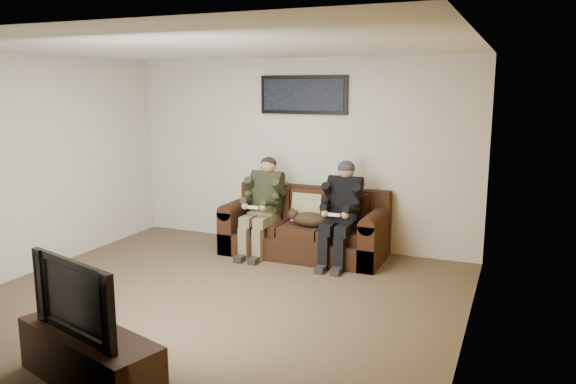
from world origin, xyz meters
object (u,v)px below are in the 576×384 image
at_px(person_right, 342,207).
at_px(television, 85,295).
at_px(framed_poster, 303,95).
at_px(sofa, 306,230).
at_px(person_left, 263,200).
at_px(cat, 308,219).
at_px(tv_stand, 90,358).

height_order(person_right, television, person_right).
distance_m(person_right, framed_poster, 1.67).
distance_m(sofa, person_right, 0.70).
bearing_deg(person_left, person_right, 0.02).
xyz_separation_m(sofa, television, (-0.29, -3.78, 0.38)).
bearing_deg(person_right, framed_poster, 142.78).
height_order(cat, tv_stand, cat).
bearing_deg(person_left, tv_stand, -85.97).
relative_size(tv_stand, television, 1.31).
relative_size(sofa, person_left, 1.66).
bearing_deg(framed_poster, sofa, -62.85).
height_order(person_left, television, person_left).
xyz_separation_m(sofa, person_right, (0.55, -0.18, 0.39)).
relative_size(person_left, cat, 1.95).
height_order(person_left, cat, person_left).
bearing_deg(person_right, person_left, -179.98).
bearing_deg(cat, television, -96.29).
bearing_deg(cat, person_left, 179.34).
relative_size(person_right, tv_stand, 0.97).
relative_size(person_right, framed_poster, 1.03).
distance_m(person_right, cat, 0.49).
relative_size(cat, television, 0.65).
xyz_separation_m(sofa, cat, (0.10, -0.19, 0.20)).
distance_m(person_left, tv_stand, 3.64).
distance_m(sofa, television, 3.81).
bearing_deg(tv_stand, person_right, 93.58).
bearing_deg(person_left, sofa, 17.99).
bearing_deg(person_right, sofa, 162.05).
xyz_separation_m(person_right, cat, (-0.44, -0.01, -0.19)).
distance_m(person_left, person_right, 1.09).
distance_m(sofa, person_left, 0.69).
distance_m(person_right, tv_stand, 3.73).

